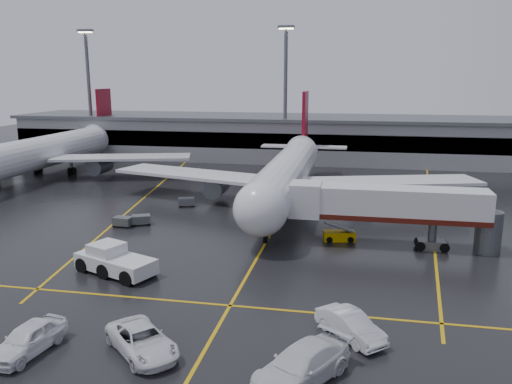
# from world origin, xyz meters

# --- Properties ---
(ground) EXTENTS (220.00, 220.00, 0.00)m
(ground) POSITION_xyz_m (0.00, 0.00, 0.00)
(ground) COLOR black
(ground) RESTS_ON ground
(apron_line_centre) EXTENTS (0.25, 90.00, 0.02)m
(apron_line_centre) POSITION_xyz_m (0.00, 0.00, 0.01)
(apron_line_centre) COLOR gold
(apron_line_centre) RESTS_ON ground
(apron_line_stop) EXTENTS (60.00, 0.25, 0.02)m
(apron_line_stop) POSITION_xyz_m (0.00, -22.00, 0.01)
(apron_line_stop) COLOR gold
(apron_line_stop) RESTS_ON ground
(apron_line_left) EXTENTS (9.99, 69.35, 0.02)m
(apron_line_left) POSITION_xyz_m (-20.00, 10.00, 0.01)
(apron_line_left) COLOR gold
(apron_line_left) RESTS_ON ground
(apron_line_right) EXTENTS (7.57, 69.64, 0.02)m
(apron_line_right) POSITION_xyz_m (18.00, 10.00, 0.01)
(apron_line_right) COLOR gold
(apron_line_right) RESTS_ON ground
(terminal) EXTENTS (122.00, 19.00, 8.60)m
(terminal) POSITION_xyz_m (0.00, 47.93, 4.32)
(terminal) COLOR gray
(terminal) RESTS_ON ground
(light_mast_left) EXTENTS (3.00, 1.20, 25.45)m
(light_mast_left) POSITION_xyz_m (-45.00, 42.00, 14.47)
(light_mast_left) COLOR #595B60
(light_mast_left) RESTS_ON ground
(light_mast_mid) EXTENTS (3.00, 1.20, 25.45)m
(light_mast_mid) POSITION_xyz_m (-5.00, 42.00, 14.47)
(light_mast_mid) COLOR #595B60
(light_mast_mid) RESTS_ON ground
(main_airliner) EXTENTS (48.80, 45.60, 14.10)m
(main_airliner) POSITION_xyz_m (0.00, 9.70, 4.21)
(main_airliner) COLOR silver
(main_airliner) RESTS_ON ground
(second_airliner) EXTENTS (48.80, 45.60, 14.10)m
(second_airliner) POSITION_xyz_m (-42.00, 21.70, 4.21)
(second_airliner) COLOR silver
(second_airliner) RESTS_ON ground
(jet_bridge) EXTENTS (19.90, 3.40, 6.05)m
(jet_bridge) POSITION_xyz_m (11.87, -6.00, 3.93)
(jet_bridge) COLOR silver
(jet_bridge) RESTS_ON ground
(pushback_tractor) EXTENTS (7.76, 5.37, 2.57)m
(pushback_tractor) POSITION_xyz_m (-11.13, -17.63, 1.02)
(pushback_tractor) COLOR silver
(pushback_tractor) RESTS_ON ground
(belt_loader) EXTENTS (3.35, 1.96, 2.00)m
(belt_loader) POSITION_xyz_m (7.18, -4.98, 0.49)
(belt_loader) COLOR #D2A300
(belt_loader) RESTS_ON ground
(service_van_a) EXTENTS (6.19, 6.04, 1.65)m
(service_van_a) POSITION_xyz_m (-3.57, -29.40, 0.82)
(service_van_a) COLOR white
(service_van_a) RESTS_ON ground
(service_van_b) EXTENTS (5.88, 7.06, 1.93)m
(service_van_b) POSITION_xyz_m (6.09, -30.49, 0.97)
(service_van_b) COLOR silver
(service_van_b) RESTS_ON ground
(service_van_c) EXTENTS (4.79, 5.04, 1.70)m
(service_van_c) POSITION_xyz_m (8.62, -25.08, 0.85)
(service_van_c) COLOR silver
(service_van_c) RESTS_ON ground
(service_van_d) EXTENTS (2.85, 5.55, 1.81)m
(service_van_d) POSITION_xyz_m (-10.28, -30.67, 0.90)
(service_van_d) COLOR white
(service_van_d) RESTS_ON ground
(baggage_cart_a) EXTENTS (2.36, 2.03, 1.12)m
(baggage_cart_a) POSITION_xyz_m (-14.85, -3.46, 0.63)
(baggage_cart_a) COLOR #595B60
(baggage_cart_a) RESTS_ON ground
(baggage_cart_b) EXTENTS (2.08, 1.43, 1.12)m
(baggage_cart_b) POSITION_xyz_m (-16.50, -4.58, 0.63)
(baggage_cart_b) COLOR #595B60
(baggage_cart_b) RESTS_ON ground
(baggage_cart_c) EXTENTS (2.31, 1.86, 1.12)m
(baggage_cart_c) POSITION_xyz_m (-12.59, 5.65, 0.63)
(baggage_cart_c) COLOR #595B60
(baggage_cart_c) RESTS_ON ground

